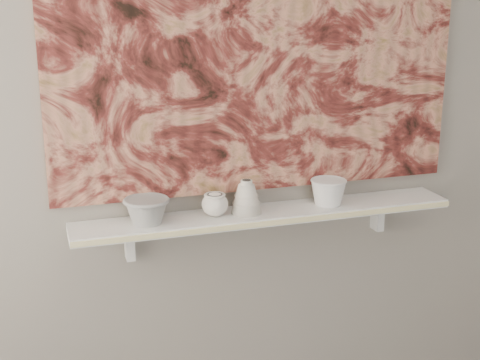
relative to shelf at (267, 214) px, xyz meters
name	(u,v)px	position (x,y,z in m)	size (l,w,h in m)	color
wall_back	(259,91)	(0.00, 0.09, 0.44)	(3.60, 3.60, 0.00)	gray
shelf	(267,214)	(0.00, 0.00, 0.00)	(1.40, 0.18, 0.03)	white
shelf_stripe	(276,223)	(0.00, -0.09, 0.00)	(1.40, 0.01, 0.02)	beige
bracket_left	(129,243)	(-0.49, 0.06, -0.07)	(0.03, 0.06, 0.12)	white
bracket_right	(377,215)	(0.49, 0.06, -0.07)	(0.03, 0.06, 0.12)	white
painting	(261,37)	(0.00, 0.08, 0.62)	(1.50, 0.03, 1.10)	maroon
house_motif	(373,117)	(0.45, 0.07, 0.32)	(0.09, 0.00, 0.08)	black
bowl_grey	(147,210)	(-0.44, 0.00, 0.06)	(0.16, 0.16, 0.09)	gray
cup_cream	(215,204)	(-0.19, 0.00, 0.06)	(0.09, 0.09, 0.08)	silver
bell_vessel	(246,196)	(-0.08, 0.00, 0.08)	(0.11, 0.11, 0.12)	white
bowl_white	(328,192)	(0.24, 0.00, 0.06)	(0.13, 0.13, 0.10)	silver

